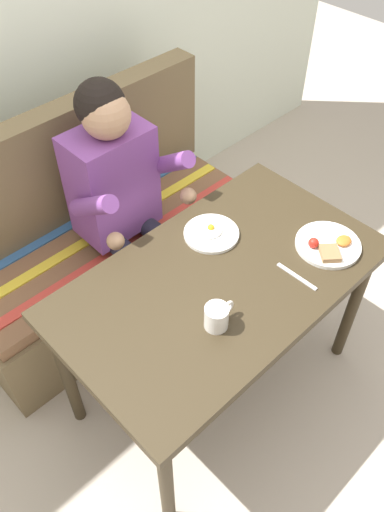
{
  "coord_description": "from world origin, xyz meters",
  "views": [
    {
      "loc": [
        -0.91,
        -0.8,
        2.11
      ],
      "look_at": [
        0.0,
        0.15,
        0.72
      ],
      "focal_mm": 36.34,
      "sensor_mm": 36.0,
      "label": 1
    }
  ],
  "objects_px": {
    "table": "(220,291)",
    "plate_breakfast": "(328,245)",
    "plate_eggs": "(211,233)",
    "person": "(123,193)",
    "coffee_mug": "(217,316)",
    "couch": "(104,245)",
    "fork": "(297,276)"
  },
  "relations": [
    {
      "from": "table",
      "to": "plate_eggs",
      "type": "relative_size",
      "value": 5.66
    },
    {
      "from": "coffee_mug",
      "to": "plate_eggs",
      "type": "bearing_deg",
      "value": 47.07
    },
    {
      "from": "plate_breakfast",
      "to": "plate_eggs",
      "type": "height_order",
      "value": "plate_breakfast"
    },
    {
      "from": "plate_breakfast",
      "to": "coffee_mug",
      "type": "height_order",
      "value": "coffee_mug"
    },
    {
      "from": "plate_eggs",
      "to": "fork",
      "type": "xyz_separation_m",
      "value": [
        0.07,
        -0.36,
        -0.01
      ]
    },
    {
      "from": "couch",
      "to": "plate_breakfast",
      "type": "bearing_deg",
      "value": -67.46
    },
    {
      "from": "plate_eggs",
      "to": "table",
      "type": "bearing_deg",
      "value": -125.71
    },
    {
      "from": "couch",
      "to": "table",
      "type": "bearing_deg",
      "value": -90.0
    },
    {
      "from": "coffee_mug",
      "to": "fork",
      "type": "bearing_deg",
      "value": -8.41
    },
    {
      "from": "table",
      "to": "plate_breakfast",
      "type": "height_order",
      "value": "plate_breakfast"
    },
    {
      "from": "couch",
      "to": "person",
      "type": "relative_size",
      "value": 1.19
    },
    {
      "from": "plate_eggs",
      "to": "fork",
      "type": "relative_size",
      "value": 1.25
    },
    {
      "from": "table",
      "to": "plate_breakfast",
      "type": "bearing_deg",
      "value": -24.29
    },
    {
      "from": "person",
      "to": "plate_eggs",
      "type": "xyz_separation_m",
      "value": [
        0.1,
        -0.42,
        -0.0
      ]
    },
    {
      "from": "table",
      "to": "plate_eggs",
      "type": "xyz_separation_m",
      "value": [
        0.12,
        0.17,
        0.09
      ]
    },
    {
      "from": "couch",
      "to": "fork",
      "type": "height_order",
      "value": "couch"
    },
    {
      "from": "table",
      "to": "plate_breakfast",
      "type": "relative_size",
      "value": 4.93
    },
    {
      "from": "table",
      "to": "person",
      "type": "xyz_separation_m",
      "value": [
        0.03,
        0.59,
        0.09
      ]
    },
    {
      "from": "person",
      "to": "couch",
      "type": "bearing_deg",
      "value": 99.33
    },
    {
      "from": "person",
      "to": "plate_breakfast",
      "type": "distance_m",
      "value": 0.85
    },
    {
      "from": "couch",
      "to": "coffee_mug",
      "type": "xyz_separation_m",
      "value": [
        -0.16,
        -0.9,
        0.45
      ]
    },
    {
      "from": "plate_eggs",
      "to": "coffee_mug",
      "type": "xyz_separation_m",
      "value": [
        -0.29,
        -0.31,
        0.04
      ]
    },
    {
      "from": "person",
      "to": "plate_breakfast",
      "type": "xyz_separation_m",
      "value": [
        0.36,
        -0.77,
        0.0
      ]
    },
    {
      "from": "plate_breakfast",
      "to": "coffee_mug",
      "type": "distance_m",
      "value": 0.56
    },
    {
      "from": "table",
      "to": "coffee_mug",
      "type": "relative_size",
      "value": 10.17
    },
    {
      "from": "table",
      "to": "couch",
      "type": "distance_m",
      "value": 0.83
    },
    {
      "from": "fork",
      "to": "table",
      "type": "bearing_deg",
      "value": 134.46
    },
    {
      "from": "person",
      "to": "coffee_mug",
      "type": "bearing_deg",
      "value": -104.77
    },
    {
      "from": "plate_breakfast",
      "to": "coffee_mug",
      "type": "relative_size",
      "value": 2.06
    },
    {
      "from": "table",
      "to": "person",
      "type": "distance_m",
      "value": 0.6
    },
    {
      "from": "plate_eggs",
      "to": "coffee_mug",
      "type": "height_order",
      "value": "coffee_mug"
    },
    {
      "from": "couch",
      "to": "person",
      "type": "distance_m",
      "value": 0.45
    }
  ]
}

